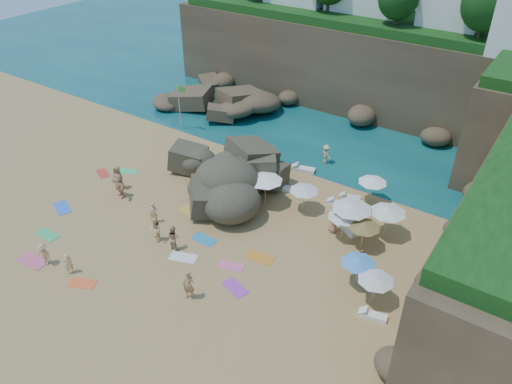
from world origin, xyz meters
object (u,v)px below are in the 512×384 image
Objects in this scene: flag_pole at (180,101)px; parasol_0 at (265,178)px; parasol_1 at (388,210)px; person_stand_3 at (361,260)px; person_stand_4 at (333,220)px; parasol_2 at (373,180)px; person_stand_0 at (154,213)px; person_stand_2 at (326,154)px; rock_outcrop at (214,187)px; person_stand_6 at (68,263)px; lounger_0 at (337,204)px; person_stand_1 at (173,238)px; person_stand_5 at (260,168)px.

flag_pole reaches higher than parasol_0.
parasol_1 reaches higher than person_stand_3.
flag_pole is at bearing -135.10° from person_stand_4.
person_stand_4 is (-0.67, -4.66, -0.89)m from parasol_2.
person_stand_3 is 3.96m from person_stand_4.
person_stand_0 is at bearing -129.48° from parasol_0.
person_stand_3 is (7.62, -10.34, -0.04)m from person_stand_2.
rock_outcrop is 11.74m from parasol_2.
flag_pole is 14.02m from person_stand_2.
person_stand_6 is (-1.27, -12.28, 0.72)m from rock_outcrop.
flag_pole is at bearing 176.02° from parasol_2.
parasol_0 is at bearing -154.45° from lounger_0.
person_stand_6 is (-14.23, -9.89, -0.05)m from person_stand_3.
parasol_2 is 20.79m from person_stand_6.
person_stand_0 is 14.96m from person_stand_2.
lounger_0 is (8.86, 3.00, 0.13)m from rock_outcrop.
person_stand_0 is (-9.45, -8.78, 0.65)m from lounger_0.
person_stand_6 is at bearing -124.78° from parasol_2.
rock_outcrop is 12.37m from person_stand_6.
person_stand_1 is (-10.55, -8.70, -1.18)m from parasol_1.
person_stand_0 is 3.24m from person_stand_1.
person_stand_3 is 17.33m from person_stand_6.
person_stand_6 is (-10.13, -15.28, 0.60)m from lounger_0.
person_stand_1 reaches higher than person_stand_5.
person_stand_0 is at bearing -165.90° from person_stand_6.
person_stand_4 is at bearing -2.04° from parasol_0.
person_stand_0 is (-11.16, -10.56, -1.02)m from parasol_2.
parasol_2 reaches higher than person_stand_4.
person_stand_1 is (2.37, -7.10, 0.86)m from rock_outcrop.
parasol_1 reaches higher than rock_outcrop.
person_stand_3 is at bearing 23.69° from person_stand_4.
person_stand_1 reaches higher than person_stand_3.
person_stand_3 is (12.96, -2.39, 0.77)m from rock_outcrop.
person_stand_1 is (-8.20, -11.87, -0.93)m from parasol_2.
person_stand_4 is at bearing -54.28° from person_stand_5.
person_stand_4 reaches higher than person_stand_3.
parasol_2 is 6.20m from person_stand_2.
parasol_1 is 15.45m from person_stand_0.
parasol_0 is 8.01m from person_stand_0.
person_stand_0 reaches higher than lounger_0.
parasol_1 is 3.56m from person_stand_4.
person_stand_4 reaches higher than person_stand_1.
person_stand_4 is at bearing -13.52° from person_stand_0.
parasol_1 reaches higher than parasol_2.
parasol_0 is 5.61m from person_stand_4.
person_stand_1 reaches higher than lounger_0.
person_stand_4 is at bearing 158.07° from person_stand_6.
person_stand_0 is at bearing -56.59° from flag_pole.
flag_pole is 19.36m from person_stand_4.
flag_pole is 14.37m from person_stand_0.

